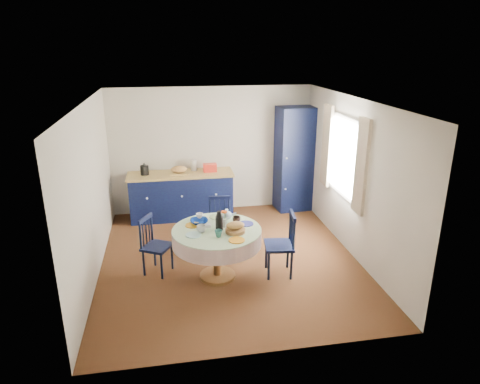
% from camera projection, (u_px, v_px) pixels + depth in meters
% --- Properties ---
extents(floor, '(4.50, 4.50, 0.00)m').
position_uv_depth(floor, '(229.00, 259.00, 6.87)').
color(floor, black).
rests_on(floor, ground).
extents(ceiling, '(4.50, 4.50, 0.00)m').
position_uv_depth(ceiling, '(228.00, 101.00, 6.04)').
color(ceiling, white).
rests_on(ceiling, wall_back).
extents(wall_back, '(4.00, 0.02, 2.50)m').
position_uv_depth(wall_back, '(212.00, 150.00, 8.54)').
color(wall_back, beige).
rests_on(wall_back, floor).
extents(wall_left, '(0.02, 4.50, 2.50)m').
position_uv_depth(wall_left, '(91.00, 193.00, 6.12)').
color(wall_left, beige).
rests_on(wall_left, floor).
extents(wall_right, '(0.02, 4.50, 2.50)m').
position_uv_depth(wall_right, '(353.00, 178.00, 6.78)').
color(wall_right, beige).
rests_on(wall_right, floor).
extents(window, '(0.10, 1.74, 1.45)m').
position_uv_depth(window, '(344.00, 157.00, 6.96)').
color(window, white).
rests_on(window, wall_right).
extents(kitchen_counter, '(2.02, 0.63, 1.14)m').
position_uv_depth(kitchen_counter, '(181.00, 195.00, 8.37)').
color(kitchen_counter, black).
rests_on(kitchen_counter, floor).
extents(pantry_cabinet, '(0.78, 0.59, 2.11)m').
position_uv_depth(pantry_cabinet, '(295.00, 159.00, 8.65)').
color(pantry_cabinet, black).
rests_on(pantry_cabinet, floor).
extents(dining_table, '(1.28, 1.28, 1.05)m').
position_uv_depth(dining_table, '(217.00, 237.00, 6.12)').
color(dining_table, brown).
rests_on(dining_table, floor).
extents(chair_left, '(0.52, 0.53, 0.88)m').
position_uv_depth(chair_left, '(155.00, 245.00, 6.34)').
color(chair_left, black).
rests_on(chair_left, floor).
extents(chair_far, '(0.44, 0.43, 0.89)m').
position_uv_depth(chair_far, '(220.00, 224.00, 7.08)').
color(chair_far, black).
rests_on(chair_far, floor).
extents(chair_right, '(0.46, 0.48, 0.97)m').
position_uv_depth(chair_right, '(282.00, 244.00, 6.27)').
color(chair_right, black).
rests_on(chair_right, floor).
extents(mug_a, '(0.13, 0.13, 0.10)m').
position_uv_depth(mug_a, '(201.00, 229.00, 5.97)').
color(mug_a, silver).
rests_on(mug_a, dining_table).
extents(mug_b, '(0.11, 0.11, 0.10)m').
position_uv_depth(mug_b, '(219.00, 234.00, 5.82)').
color(mug_b, '#368072').
rests_on(mug_b, dining_table).
extents(mug_c, '(0.12, 0.12, 0.09)m').
position_uv_depth(mug_c, '(236.00, 220.00, 6.29)').
color(mug_c, black).
rests_on(mug_c, dining_table).
extents(mug_d, '(0.11, 0.11, 0.10)m').
position_uv_depth(mug_d, '(200.00, 217.00, 6.39)').
color(mug_d, silver).
rests_on(mug_d, dining_table).
extents(cobalt_bowl, '(0.26, 0.26, 0.06)m').
position_uv_depth(cobalt_bowl, '(199.00, 222.00, 6.26)').
color(cobalt_bowl, navy).
rests_on(cobalt_bowl, dining_table).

